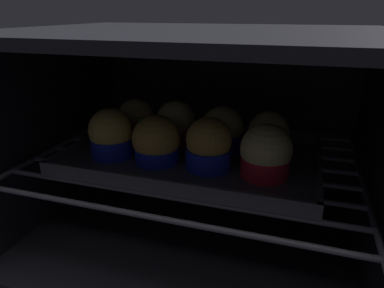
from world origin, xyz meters
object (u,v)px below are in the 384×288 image
Objects in this scene: muffin_row0_col1 at (156,142)px; muffin_row1_col3 at (268,136)px; baking_tray at (192,157)px; muffin_row0_col0 at (111,135)px; muffin_row1_col0 at (136,122)px; muffin_row1_col1 at (176,125)px; muffin_row0_col2 at (209,146)px; muffin_row0_col3 at (266,154)px; muffin_row1_col2 at (222,131)px.

muffin_row0_col1 is 1.04× the size of muffin_row1_col3.
muffin_row0_col0 reaches higher than baking_tray.
muffin_row1_col0 is (-12.52, 4.35, 3.87)cm from baking_tray.
muffin_row1_col1 reaches higher than baking_tray.
muffin_row0_col0 is 11.95cm from muffin_row1_col1.
muffin_row1_col0 is 8.08cm from muffin_row1_col1.
muffin_row0_col1 is at bearing -90.68° from muffin_row1_col1.
muffin_row1_col0 reaches higher than baking_tray.
muffin_row1_col1 is (-8.49, 8.44, -0.05)cm from muffin_row0_col2.
muffin_row0_col0 is at bearing -178.95° from muffin_row0_col2.
muffin_row0_col1 is at bearing -177.95° from muffin_row0_col2.
muffin_row1_col1 is (8.15, 8.74, -0.13)cm from muffin_row0_col0.
muffin_row1_col1 reaches higher than muffin_row1_col0.
muffin_row0_col3 is 19.20cm from muffin_row1_col1.
muffin_row1_col2 is (0.18, 8.19, -0.23)cm from muffin_row0_col2.
muffin_row1_col1 is 16.52cm from muffin_row1_col3.
muffin_row0_col3 reaches higher than muffin_row1_col0.
muffin_row0_col0 is 8.81cm from muffin_row1_col0.
muffin_row0_col0 reaches higher than muffin_row1_col3.
muffin_row1_col1 is (0.10, 8.75, 0.27)cm from muffin_row0_col1.
muffin_row0_col2 is 1.01× the size of muffin_row1_col1.
muffin_row1_col0 is (-7.97, 8.81, 0.02)cm from muffin_row0_col1.
muffin_row0_col1 is 12.21cm from muffin_row1_col2.
muffin_row1_col3 is at bearing 19.88° from muffin_row0_col0.
muffin_row0_col2 is at bearing 1.05° from muffin_row0_col0.
muffin_row0_col1 is at bearing -0.03° from muffin_row0_col0.
muffin_row1_col2 is at bearing -1.68° from muffin_row1_col1.
baking_tray is 5.61× the size of muffin_row1_col3.
muffin_row1_col2 is at bearing -176.87° from muffin_row1_col3.
baking_tray is 7.14cm from muffin_row0_col2.
baking_tray is at bearing -19.17° from muffin_row1_col0.
muffin_row0_col2 is 18.62cm from muffin_row1_col0.
baking_tray is 14.01cm from muffin_row0_col3.
muffin_row0_col0 is at bearing 179.97° from muffin_row0_col1.
muffin_row1_col2 is (8.67, -0.25, -0.18)cm from muffin_row1_col1.
muffin_row1_col0 and muffin_row1_col2 have the same top height.
muffin_row0_col1 is at bearing -135.92° from muffin_row1_col2.
muffin_row1_col3 is at bearing 0.61° from muffin_row1_col1.
muffin_row0_col0 is at bearing -160.53° from baking_tray.
muffin_row0_col2 is at bearing -27.17° from muffin_row1_col0.
muffin_row1_col0 is at bearing 179.56° from muffin_row1_col1.
muffin_row0_col2 is at bearing -91.24° from muffin_row1_col2.
muffin_row1_col2 is (16.82, 8.49, -0.31)cm from muffin_row0_col0.
muffin_row0_col1 is 0.96× the size of muffin_row1_col1.
muffin_row0_col2 is 1.06× the size of muffin_row1_col0.
muffin_row0_col0 is 26.23cm from muffin_row1_col3.
muffin_row0_col0 is 1.02× the size of muffin_row0_col3.
muffin_row0_col1 is 17.25cm from muffin_row0_col3.
baking_tray is 7.43cm from muffin_row1_col1.
baking_tray is 5.10× the size of muffin_row0_col0.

